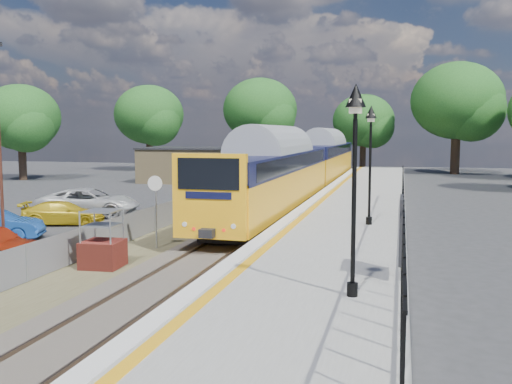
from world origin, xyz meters
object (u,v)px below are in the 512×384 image
(train, at_px, (305,163))
(speed_sign, at_px, (156,199))
(car_yellow, at_px, (63,213))
(victorian_lamp_south, at_px, (355,141))
(victorian_lamp_north, at_px, (371,137))
(car_white, at_px, (89,202))
(brick_plinth, at_px, (103,240))

(train, distance_m, speed_sign, 19.48)
(speed_sign, bearing_deg, car_yellow, 144.37)
(victorian_lamp_south, distance_m, train, 27.44)
(victorian_lamp_south, relative_size, train, 0.11)
(victorian_lamp_north, relative_size, train, 0.11)
(victorian_lamp_south, height_order, car_white, victorian_lamp_south)
(car_yellow, bearing_deg, brick_plinth, -157.21)
(car_yellow, distance_m, car_white, 2.94)
(train, bearing_deg, speed_sign, -97.48)
(victorian_lamp_south, height_order, brick_plinth, victorian_lamp_south)
(victorian_lamp_north, height_order, car_white, victorian_lamp_north)
(brick_plinth, distance_m, car_white, 12.54)
(train, bearing_deg, brick_plinth, -97.45)
(victorian_lamp_south, height_order, train, victorian_lamp_south)
(car_yellow, bearing_deg, train, -49.40)
(victorian_lamp_north, bearing_deg, car_yellow, 172.67)
(train, xyz_separation_m, car_yellow, (-9.38, -14.92, -1.77))
(train, distance_m, car_yellow, 17.72)
(victorian_lamp_north, bearing_deg, victorian_lamp_south, -88.85)
(car_yellow, bearing_deg, victorian_lamp_south, -145.87)
(victorian_lamp_south, distance_m, victorian_lamp_north, 10.00)
(train, bearing_deg, victorian_lamp_north, -72.50)
(train, distance_m, brick_plinth, 22.81)
(victorian_lamp_north, relative_size, brick_plinth, 2.33)
(car_yellow, bearing_deg, victorian_lamp_north, -114.58)
(speed_sign, xyz_separation_m, car_white, (-7.17, 7.30, -1.20))
(victorian_lamp_south, relative_size, car_yellow, 1.17)
(train, xyz_separation_m, brick_plinth, (-2.95, -22.58, -1.39))
(speed_sign, bearing_deg, brick_plinth, -100.29)
(car_white, bearing_deg, victorian_lamp_south, -145.62)
(victorian_lamp_north, bearing_deg, train, 107.50)
(victorian_lamp_south, height_order, speed_sign, victorian_lamp_south)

